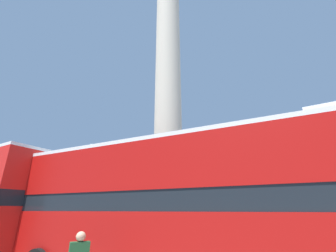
{
  "coord_description": "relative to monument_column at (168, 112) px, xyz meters",
  "views": [
    {
      "loc": [
        6.72,
        -12.92,
        2.12
      ],
      "look_at": [
        0.0,
        0.0,
        7.57
      ],
      "focal_mm": 24.0,
      "sensor_mm": 36.0,
      "label": 1
    }
  ],
  "objects": [
    {
      "name": "street_lamp",
      "position": [
        -2.48,
        -4.28,
        -5.2
      ],
      "size": [
        0.49,
        0.49,
        5.51
      ],
      "color": "black",
      "rests_on": "ground_plane"
    },
    {
      "name": "monument_column",
      "position": [
        0.0,
        0.0,
        0.0
      ],
      "size": [
        6.04,
        6.04,
        25.23
      ],
      "color": "#BCB29E",
      "rests_on": "ground_plane"
    },
    {
      "name": "bus_b",
      "position": [
        3.13,
        -6.42,
        -6.35
      ],
      "size": [
        10.44,
        3.0,
        4.16
      ],
      "rotation": [
        0.0,
        0.0,
        0.02
      ],
      "color": "#A80F0C",
      "rests_on": "ground_plane"
    },
    {
      "name": "ground_plane",
      "position": [
        0.0,
        0.0,
        -8.66
      ],
      "size": [
        200.0,
        200.0,
        0.0
      ],
      "primitive_type": "plane",
      "color": "gray"
    },
    {
      "name": "equestrian_statue",
      "position": [
        8.46,
        3.81,
        -7.01
      ],
      "size": [
        4.18,
        3.82,
        5.92
      ],
      "rotation": [
        0.0,
        0.0,
        -0.52
      ],
      "color": "#BCB29E",
      "rests_on": "ground_plane"
    }
  ]
}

